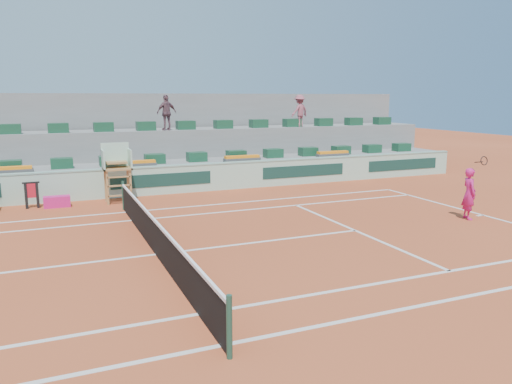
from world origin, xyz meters
The scene contains 16 objects.
ground centered at (0.00, 0.00, 0.00)m, with size 90.00×90.00×0.00m, color #A23F1F.
seating_tier_lower centered at (0.00, 10.70, 0.60)m, with size 36.00×4.00×1.20m, color gray.
seating_tier_upper centered at (0.00, 12.30, 1.30)m, with size 36.00×2.40×2.60m, color gray.
stadium_back_wall centered at (0.00, 13.90, 2.20)m, with size 36.00×0.40×4.40m, color gray.
player_bag centered at (-2.33, 7.43, 0.22)m, with size 0.98×0.43×0.43m, color #D31B74.
spectator_mid centered at (2.99, 11.41, 3.47)m, with size 1.01×0.42×1.73m, color brown.
spectator_right centered at (10.37, 11.54, 3.47)m, with size 1.12×0.64×1.74m, color #9D4E5B.
court_lines centered at (0.00, 0.00, 0.01)m, with size 23.89×11.09×0.01m.
tennis_net centered at (0.00, 0.00, 0.53)m, with size 0.10×11.97×1.10m.
advertising_hoarding centered at (0.02, 8.50, 0.63)m, with size 36.00×0.34×1.26m.
umpire_chair centered at (0.00, 7.50, 1.54)m, with size 1.10×0.90×2.40m.
seat_row_lower centered at (0.00, 9.80, 1.42)m, with size 32.90×0.60×0.44m.
seat_row_upper centered at (0.00, 11.70, 2.82)m, with size 32.90×0.60×0.44m.
flower_planters centered at (-1.50, 9.00, 1.33)m, with size 26.80×0.36×0.28m.
towel_rack centered at (-3.20, 7.56, 0.60)m, with size 0.61×0.10×1.03m.
tennis_player centered at (10.93, -0.20, 0.91)m, with size 0.63×0.94×2.28m.
Camera 1 is at (-2.51, -13.04, 4.22)m, focal length 35.00 mm.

